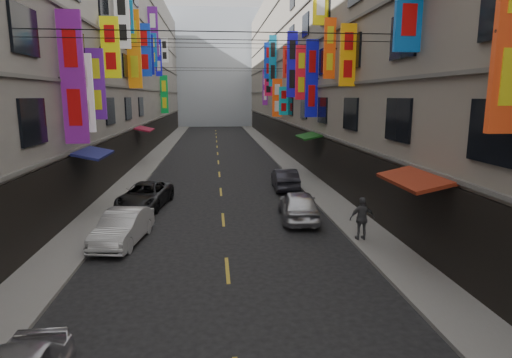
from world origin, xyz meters
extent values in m
cube|color=slate|center=(-6.00, 42.00, 0.06)|extent=(2.00, 90.00, 0.12)
cube|color=slate|center=(6.00, 42.00, 0.06)|extent=(2.00, 90.00, 0.12)
cube|color=gray|center=(-12.00, 42.00, 9.50)|extent=(10.00, 90.00, 19.00)
cube|color=black|center=(-6.95, 42.00, 1.50)|extent=(0.12, 85.50, 3.00)
cube|color=#66635E|center=(-6.94, 42.00, 3.20)|extent=(0.16, 90.00, 0.14)
cube|color=#66635E|center=(-6.94, 42.00, 6.40)|extent=(0.16, 90.00, 0.14)
cube|color=#66635E|center=(-6.94, 42.00, 9.60)|extent=(0.16, 90.00, 0.14)
cube|color=#66635E|center=(-6.94, 42.00, 12.80)|extent=(0.16, 90.00, 0.14)
cube|color=gray|center=(12.00, 42.00, 9.50)|extent=(10.00, 90.00, 19.00)
cube|color=black|center=(6.95, 42.00, 1.50)|extent=(0.12, 85.50, 3.00)
cube|color=#66635E|center=(6.94, 42.00, 3.20)|extent=(0.16, 90.00, 0.14)
cube|color=#66635E|center=(6.94, 42.00, 6.40)|extent=(0.16, 90.00, 0.14)
cube|color=#66635E|center=(6.94, 42.00, 9.60)|extent=(0.16, 90.00, 0.14)
cube|color=#66635E|center=(6.94, 42.00, 12.80)|extent=(0.16, 90.00, 0.14)
cube|color=#B3BDC8|center=(0.00, 92.00, 11.00)|extent=(18.00, 8.00, 22.00)
cube|color=red|center=(6.50, 14.17, 7.18)|extent=(0.80, 0.18, 4.69)
cube|color=#721781|center=(-6.39, 24.18, 6.49)|extent=(1.02, 0.18, 5.66)
cylinder|color=black|center=(-6.44, 24.18, 6.49)|extent=(1.12, 0.08, 0.08)
cube|color=white|center=(-6.49, 26.07, 5.86)|extent=(0.83, 0.18, 3.70)
cylinder|color=black|center=(-6.54, 26.07, 5.86)|extent=(0.93, 0.08, 0.08)
cube|color=orange|center=(6.49, 26.45, 7.77)|extent=(0.81, 0.18, 3.08)
cylinder|color=black|center=(6.54, 26.45, 7.77)|extent=(0.91, 0.08, 0.08)
cube|color=#59198C|center=(-6.46, 28.23, 6.34)|extent=(0.88, 0.18, 3.65)
cylinder|color=black|center=(-6.51, 28.23, 6.34)|extent=(0.98, 0.08, 0.08)
cube|color=#F3480D|center=(6.56, 30.24, 8.50)|extent=(0.68, 0.18, 3.48)
cylinder|color=black|center=(6.61, 30.24, 8.50)|extent=(0.78, 0.08, 0.08)
cube|color=#F1F50C|center=(-6.36, 31.56, 8.56)|extent=(1.08, 0.18, 3.53)
cylinder|color=black|center=(-6.41, 31.56, 8.56)|extent=(1.18, 0.08, 0.08)
cube|color=#0E0EA6|center=(6.47, 34.36, 6.92)|extent=(0.86, 0.18, 5.26)
cylinder|color=black|center=(6.52, 34.36, 6.92)|extent=(0.96, 0.08, 0.08)
cube|color=white|center=(-6.41, 35.82, 10.83)|extent=(0.98, 0.18, 3.76)
cylinder|color=black|center=(-6.46, 35.82, 10.83)|extent=(1.08, 0.08, 0.08)
cube|color=#0C6496|center=(-6.45, 37.79, 12.24)|extent=(0.90, 0.18, 4.03)
cylinder|color=black|center=(-6.50, 37.79, 12.24)|extent=(1.00, 0.08, 0.08)
cube|color=red|center=(6.46, 37.96, 7.52)|extent=(0.88, 0.18, 4.09)
cylinder|color=black|center=(6.51, 37.96, 7.52)|extent=(0.98, 0.08, 0.08)
cube|color=orange|center=(-6.38, 39.52, 9.28)|extent=(1.05, 0.18, 5.87)
cylinder|color=black|center=(-6.43, 39.52, 9.28)|extent=(1.15, 0.08, 0.08)
cube|color=#1810BF|center=(6.45, 41.88, 8.41)|extent=(0.90, 0.18, 5.50)
cylinder|color=black|center=(6.50, 41.88, 8.41)|extent=(1.00, 0.08, 0.08)
cube|color=#1138C6|center=(-6.30, 44.13, 9.70)|extent=(1.20, 0.18, 4.48)
cylinder|color=black|center=(-6.35, 44.13, 9.70)|extent=(1.30, 0.08, 0.08)
cube|color=red|center=(6.48, 44.43, 8.82)|extent=(0.84, 0.18, 2.83)
cylinder|color=black|center=(6.53, 44.43, 8.82)|extent=(0.94, 0.08, 0.08)
cube|color=#0D919C|center=(6.45, 46.15, 5.30)|extent=(0.90, 0.18, 2.71)
cylinder|color=black|center=(6.50, 46.15, 5.30)|extent=(1.00, 0.08, 0.08)
cube|color=#0D139E|center=(-6.43, 47.85, 9.65)|extent=(0.94, 0.18, 3.73)
cylinder|color=black|center=(-6.48, 47.85, 9.65)|extent=(1.04, 0.08, 0.08)
cube|color=#0E55A7|center=(-6.42, 50.35, 10.35)|extent=(0.95, 0.18, 3.29)
cylinder|color=black|center=(-6.47, 50.35, 10.35)|extent=(1.05, 0.08, 0.08)
cube|color=#F0470D|center=(6.39, 50.05, 5.58)|extent=(1.02, 0.18, 3.95)
cylinder|color=black|center=(6.44, 50.05, 5.58)|extent=(1.12, 0.08, 0.08)
cube|color=#5C1782|center=(-6.39, 51.55, 12.29)|extent=(1.02, 0.18, 4.92)
cylinder|color=black|center=(-6.44, 51.55, 12.29)|extent=(1.12, 0.08, 0.08)
cube|color=#0B688F|center=(6.47, 54.26, 9.67)|extent=(0.85, 0.18, 5.64)
cylinder|color=black|center=(6.52, 54.26, 9.67)|extent=(0.95, 0.08, 0.08)
cube|color=#1411C7|center=(-6.54, 56.44, 10.09)|extent=(0.72, 0.18, 4.08)
cylinder|color=black|center=(-6.59, 56.44, 10.09)|extent=(0.82, 0.08, 0.08)
cube|color=#0F35B6|center=(6.31, 56.34, 9.88)|extent=(1.17, 0.18, 4.14)
cylinder|color=black|center=(6.36, 56.34, 9.88)|extent=(1.27, 0.08, 0.08)
cube|color=#DB1443|center=(6.42, 57.68, 7.26)|extent=(0.96, 0.18, 2.94)
cylinder|color=black|center=(6.47, 57.68, 7.26)|extent=(1.06, 0.08, 0.08)
cube|color=#0C8933|center=(-6.43, 59.89, 5.97)|extent=(0.93, 0.18, 4.69)
cylinder|color=black|center=(-6.48, 59.89, 5.97)|extent=(1.03, 0.08, 0.08)
cube|color=silver|center=(-6.45, 62.34, 11.56)|extent=(0.91, 0.18, 3.04)
cylinder|color=black|center=(-6.50, 62.34, 11.56)|extent=(1.01, 0.08, 0.08)
cube|color=#721783|center=(6.56, 62.14, 6.93)|extent=(0.68, 0.18, 4.64)
cylinder|color=black|center=(6.61, 62.14, 6.93)|extent=(0.78, 0.08, 0.08)
cube|color=maroon|center=(6.30, 18.00, 3.00)|extent=(1.39, 3.20, 0.41)
cube|color=navy|center=(-6.30, 26.00, 3.00)|extent=(1.39, 3.20, 0.41)
cube|color=#144D14|center=(6.30, 34.00, 3.00)|extent=(1.39, 3.20, 0.41)
cube|color=maroon|center=(-6.30, 42.00, 3.00)|extent=(1.39, 3.20, 0.41)
cylinder|color=black|center=(0.00, 22.00, 8.20)|extent=(14.00, 0.04, 0.04)
cylinder|color=black|center=(0.00, 36.00, 9.40)|extent=(14.00, 0.04, 0.04)
cylinder|color=black|center=(0.00, 50.00, 8.60)|extent=(14.00, 0.04, 0.04)
cube|color=gold|center=(0.00, 18.00, 0.01)|extent=(0.12, 2.20, 0.01)
cube|color=gold|center=(0.00, 24.00, 0.01)|extent=(0.12, 2.20, 0.01)
cube|color=gold|center=(0.00, 30.00, 0.01)|extent=(0.12, 2.20, 0.01)
cube|color=gold|center=(0.00, 36.00, 0.01)|extent=(0.12, 2.20, 0.01)
cube|color=gold|center=(0.00, 42.00, 0.01)|extent=(0.12, 2.20, 0.01)
cube|color=gold|center=(0.00, 48.00, 0.01)|extent=(0.12, 2.20, 0.01)
cube|color=gold|center=(0.00, 54.00, 0.01)|extent=(0.12, 2.20, 0.01)
cube|color=gold|center=(0.00, 60.00, 0.01)|extent=(0.12, 2.20, 0.01)
cube|color=gold|center=(0.00, 66.00, 0.01)|extent=(0.12, 2.20, 0.01)
cube|color=gold|center=(0.00, 72.00, 0.01)|extent=(0.12, 2.20, 0.01)
cube|color=gold|center=(0.00, 78.00, 0.01)|extent=(0.12, 2.20, 0.01)
cylinder|color=black|center=(3.89, 24.35, 0.25)|extent=(0.20, 0.51, 0.50)
cylinder|color=black|center=(4.09, 25.64, 0.25)|extent=(0.20, 0.51, 0.50)
cube|color=black|center=(3.99, 24.99, 0.40)|extent=(0.50, 1.33, 0.18)
cube|color=black|center=(4.03, 25.24, 0.75)|extent=(0.40, 0.59, 0.22)
cylinder|color=black|center=(3.90, 24.45, 0.70)|extent=(0.14, 0.36, 0.88)
cylinder|color=black|center=(3.90, 24.45, 1.05)|extent=(0.50, 0.14, 0.06)
imported|color=silver|center=(-4.00, 21.08, 0.66)|extent=(1.97, 4.15, 1.31)
imported|color=black|center=(-4.00, 26.76, 0.63)|extent=(2.77, 4.82, 1.26)
imported|color=silver|center=(3.52, 23.60, 0.71)|extent=(2.00, 4.30, 1.43)
imported|color=#28272F|center=(4.00, 30.37, 0.65)|extent=(1.52, 4.01, 1.31)
imported|color=#535355|center=(5.40, 20.26, 0.98)|extent=(1.02, 0.59, 1.72)
camera|label=1|loc=(-0.38, 4.51, 5.71)|focal=30.00mm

